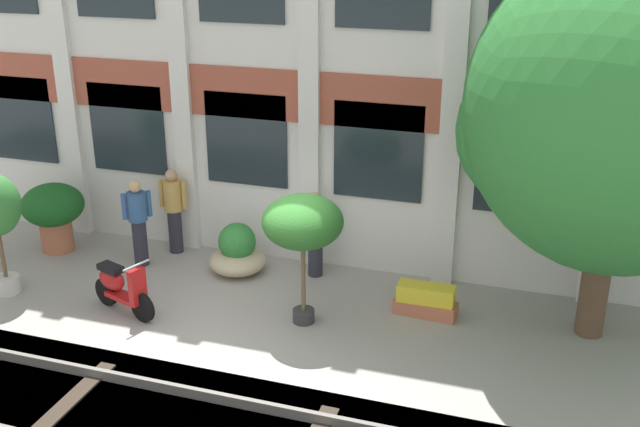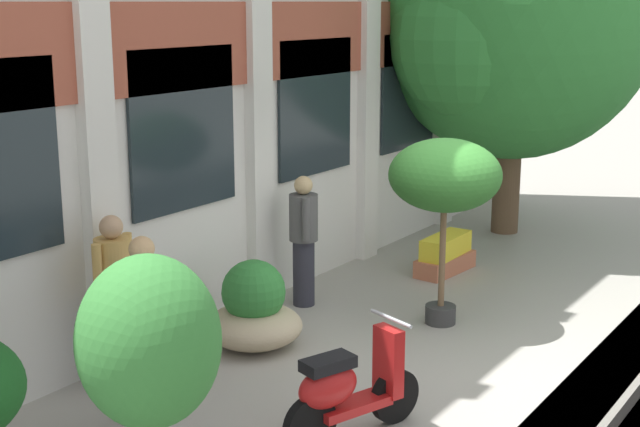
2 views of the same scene
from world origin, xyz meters
TOP-DOWN VIEW (x-y plane):
  - ground_plane at (0.00, 0.00)m, footprint 80.00×80.00m
  - apartment_facade at (-0.00, 2.95)m, footprint 15.00×0.64m
  - broadleaf_tree at (4.89, 1.59)m, footprint 4.54×4.32m
  - potted_plant_wide_bowl at (-1.12, 1.89)m, footprint 1.02×1.02m
  - potted_plant_stone_basin at (-4.82, 1.73)m, footprint 1.17×1.17m
  - potted_plant_terracotta_small at (0.60, 0.57)m, footprint 1.24×1.24m
  - potted_plant_square_trough at (2.38, 1.39)m, footprint 1.04×0.46m
  - scooter_second_parked at (-2.31, -0.03)m, footprint 1.33×0.68m
  - resident_by_doorway at (0.25, 2.21)m, footprint 0.41×0.39m
  - resident_watching_tracks at (-2.93, 1.64)m, footprint 0.43×0.37m
  - resident_near_plants at (-2.60, 2.36)m, footprint 0.53×0.34m

SIDE VIEW (x-z plane):
  - ground_plane at x=0.00m, z-range 0.00..0.00m
  - potted_plant_square_trough at x=2.38m, z-range -0.01..0.50m
  - potted_plant_wide_bowl at x=-1.12m, z-range -0.10..0.84m
  - scooter_second_parked at x=-2.31m, z-range -0.05..0.93m
  - potted_plant_stone_basin at x=-4.82m, z-range 0.16..1.48m
  - resident_by_doorway at x=0.25m, z-range 0.05..1.63m
  - resident_watching_tracks at x=-2.93m, z-range 0.06..1.69m
  - resident_near_plants at x=-2.60m, z-range 0.06..1.71m
  - potted_plant_terracotta_small at x=0.60m, z-range 0.62..2.73m
  - broadleaf_tree at x=4.89m, z-range 0.48..6.32m
  - apartment_facade at x=0.00m, z-range -0.02..8.34m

